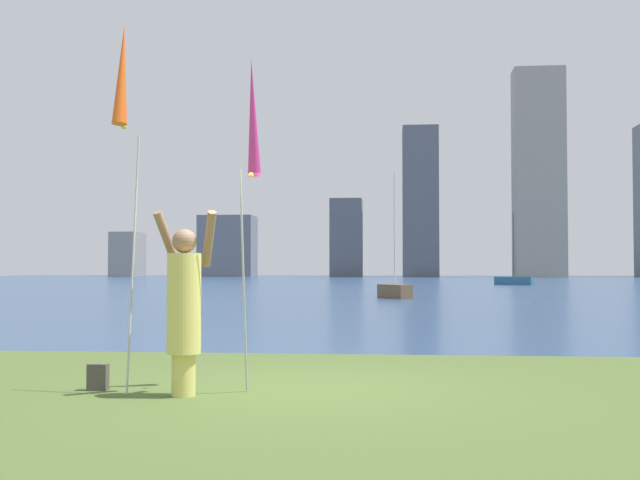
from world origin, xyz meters
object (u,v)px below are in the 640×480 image
Objects in this scene: kite_flag_left at (123,85)px; bag at (98,377)px; sailboat_5 at (514,279)px; kite_flag_right at (253,124)px; person at (184,304)px; sailboat_1 at (395,290)px.

kite_flag_left is 13.46× the size of bag.
sailboat_5 is at bearing 77.43° from kite_flag_left.
sailboat_5 is (10.80, 53.08, -2.64)m from kite_flag_right.
kite_flag_right is 12.79× the size of bag.
kite_flag_left is 1.57m from kite_flag_right.
person reaches higher than bag.
person is at bearing -132.87° from kite_flag_right.
sailboat_1 reaches higher than kite_flag_left.
sailboat_5 is at bearing 71.21° from sailboat_1.
kite_flag_left is 55.39m from sailboat_5.
bag is 26.81m from sailboat_1.
kite_flag_left reaches higher than person.
sailboat_5 reaches higher than bag.
kite_flag_right is 0.68× the size of sailboat_5.
bag is at bearing 129.80° from kite_flag_left.
person is 6.76× the size of bag.
person is 0.36× the size of sailboat_1.
kite_flag_right is 3.39m from bag.
sailboat_5 reaches higher than kite_flag_right.
sailboat_5 is at bearing 76.85° from bag.
kite_flag_left is (-0.62, -0.24, 2.35)m from person.
sailboat_1 is (2.90, 27.13, -2.97)m from kite_flag_left.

